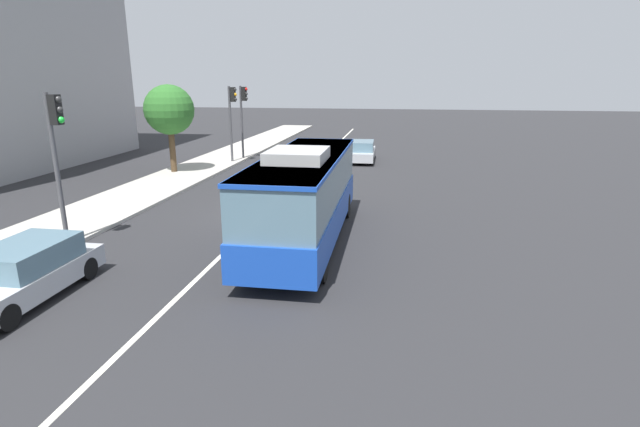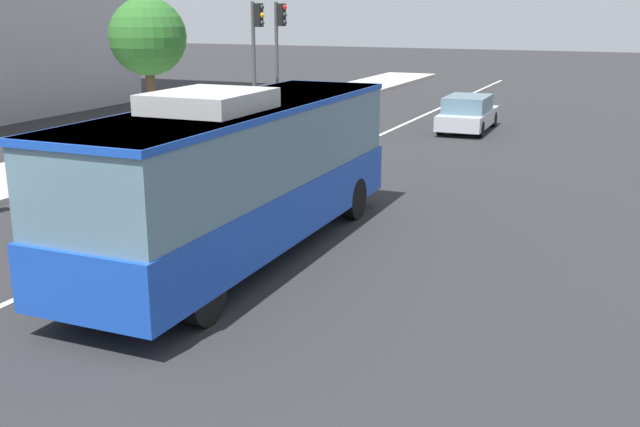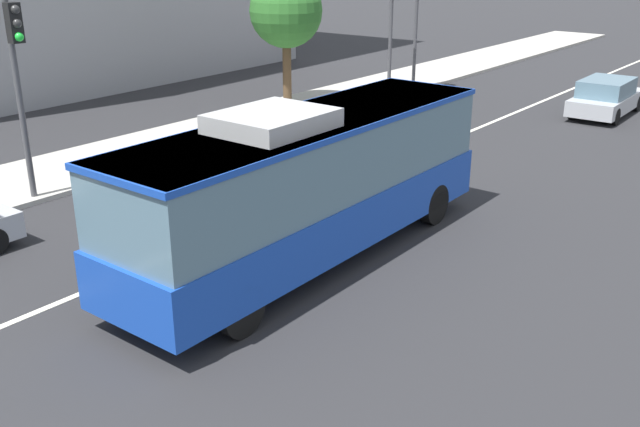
# 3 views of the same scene
# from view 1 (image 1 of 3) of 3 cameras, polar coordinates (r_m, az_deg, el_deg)

# --- Properties ---
(ground_plane) EXTENTS (160.00, 160.00, 0.00)m
(ground_plane) POSITION_cam_1_polar(r_m,az_deg,el_deg) (20.85, -6.52, 0.03)
(ground_plane) COLOR #28282B
(sidewalk_kerb) EXTENTS (80.00, 3.74, 0.14)m
(sidewalk_kerb) POSITION_cam_1_polar(r_m,az_deg,el_deg) (23.80, -23.38, 0.96)
(sidewalk_kerb) COLOR #B2ADA3
(sidewalk_kerb) RESTS_ON ground_plane
(lane_centre_line) EXTENTS (76.00, 0.16, 0.01)m
(lane_centre_line) POSITION_cam_1_polar(r_m,az_deg,el_deg) (20.84, -6.52, 0.04)
(lane_centre_line) COLOR silver
(lane_centre_line) RESTS_ON ground_plane
(transit_bus) EXTENTS (10.03, 2.61, 3.46)m
(transit_bus) POSITION_cam_1_polar(r_m,az_deg,el_deg) (16.60, -1.85, 2.54)
(transit_bus) COLOR #1947B7
(transit_bus) RESTS_ON ground_plane
(sedan_silver) EXTENTS (4.52, 1.86, 1.46)m
(sedan_silver) POSITION_cam_1_polar(r_m,az_deg,el_deg) (14.74, -31.81, -6.00)
(sedan_silver) COLOR #B7BABF
(sedan_silver) RESTS_ON ground_plane
(sedan_silver_ahead) EXTENTS (4.54, 1.91, 1.46)m
(sedan_silver_ahead) POSITION_cam_1_polar(r_m,az_deg,el_deg) (34.19, 4.98, 7.41)
(sedan_silver_ahead) COLOR #B7BABF
(sedan_silver_ahead) RESTS_ON ground_plane
(traffic_light_near_corner) EXTENTS (0.32, 0.62, 5.20)m
(traffic_light_near_corner) POSITION_cam_1_polar(r_m,az_deg,el_deg) (18.05, -28.90, 7.33)
(traffic_light_near_corner) COLOR #47474C
(traffic_light_near_corner) RESTS_ON ground_plane
(traffic_light_mid_block) EXTENTS (0.33, 0.62, 5.20)m
(traffic_light_mid_block) POSITION_cam_1_polar(r_m,az_deg,el_deg) (33.61, -10.46, 11.94)
(traffic_light_mid_block) COLOR #47474C
(traffic_light_mid_block) RESTS_ON ground_plane
(traffic_light_far_corner) EXTENTS (0.34, 0.62, 5.20)m
(traffic_light_far_corner) POSITION_cam_1_polar(r_m,az_deg,el_deg) (35.14, -9.16, 12.15)
(traffic_light_far_corner) COLOR #47474C
(traffic_light_far_corner) RESTS_ON ground_plane
(street_tree_kerbside_left) EXTENTS (2.96, 2.96, 5.36)m
(street_tree_kerbside_left) POSITION_cam_1_polar(r_m,az_deg,el_deg) (30.50, -17.55, 11.67)
(street_tree_kerbside_left) COLOR #4C3823
(street_tree_kerbside_left) RESTS_ON ground_plane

